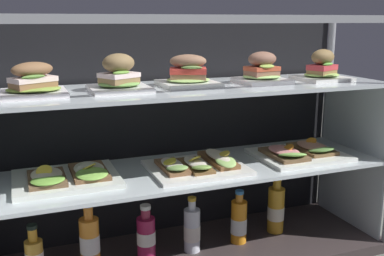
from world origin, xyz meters
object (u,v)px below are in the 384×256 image
at_px(plated_roll_sandwich_right_of_center, 262,71).
at_px(plated_roll_sandwich_near_left_corner, 322,69).
at_px(open_sandwich_tray_mid_left, 198,165).
at_px(juice_bottle_back_right, 146,237).
at_px(plated_roll_sandwich_far_left, 33,84).
at_px(plated_roll_sandwich_far_right, 188,74).
at_px(plated_roll_sandwich_near_right_corner, 119,76).
at_px(juice_bottle_front_second, 239,221).
at_px(juice_bottle_near_post, 192,230).
at_px(juice_bottle_front_left_end, 90,242).
at_px(open_sandwich_tray_mid_right, 299,153).
at_px(open_sandwich_tray_far_right, 67,177).
at_px(juice_bottle_front_middle, 276,209).

height_order(plated_roll_sandwich_right_of_center, plated_roll_sandwich_near_left_corner, plated_roll_sandwich_near_left_corner).
bearing_deg(open_sandwich_tray_mid_left, juice_bottle_back_right, 171.59).
relative_size(plated_roll_sandwich_far_left, plated_roll_sandwich_near_left_corner, 1.06).
bearing_deg(plated_roll_sandwich_right_of_center, plated_roll_sandwich_far_right, 175.20).
distance_m(plated_roll_sandwich_near_right_corner, juice_bottle_front_second, 0.74).
distance_m(plated_roll_sandwich_right_of_center, juice_bottle_near_post, 0.65).
height_order(plated_roll_sandwich_far_left, plated_roll_sandwich_far_right, plated_roll_sandwich_far_right).
height_order(plated_roll_sandwich_far_left, juice_bottle_near_post, plated_roll_sandwich_far_left).
bearing_deg(open_sandwich_tray_mid_left, plated_roll_sandwich_near_right_corner, 173.46).
height_order(plated_roll_sandwich_far_left, juice_bottle_front_left_end, plated_roll_sandwich_far_left).
relative_size(plated_roll_sandwich_near_left_corner, open_sandwich_tray_mid_right, 0.54).
bearing_deg(juice_bottle_front_second, juice_bottle_front_left_end, 179.98).
bearing_deg(open_sandwich_tray_far_right, open_sandwich_tray_mid_right, -2.38).
xyz_separation_m(plated_roll_sandwich_near_right_corner, juice_bottle_front_left_end, (-0.12, -0.00, -0.57)).
bearing_deg(plated_roll_sandwich_far_right, open_sandwich_tray_far_right, -178.71).
xyz_separation_m(open_sandwich_tray_far_right, juice_bottle_near_post, (0.44, -0.01, -0.26)).
height_order(open_sandwich_tray_mid_left, juice_bottle_front_second, open_sandwich_tray_mid_left).
bearing_deg(juice_bottle_front_left_end, plated_roll_sandwich_right_of_center, -0.62).
bearing_deg(open_sandwich_tray_far_right, juice_bottle_front_second, -0.62).
height_order(plated_roll_sandwich_near_right_corner, juice_bottle_front_middle, plated_roll_sandwich_near_right_corner).
bearing_deg(open_sandwich_tray_mid_left, plated_roll_sandwich_near_left_corner, 1.69).
relative_size(plated_roll_sandwich_near_left_corner, juice_bottle_near_post, 0.85).
distance_m(plated_roll_sandwich_far_right, juice_bottle_front_left_end, 0.68).
xyz_separation_m(juice_bottle_front_left_end, juice_bottle_back_right, (0.20, -0.00, -0.01)).
relative_size(plated_roll_sandwich_far_right, juice_bottle_front_middle, 0.81).
xyz_separation_m(plated_roll_sandwich_far_left, plated_roll_sandwich_near_right_corner, (0.27, 0.01, 0.01)).
relative_size(juice_bottle_near_post, juice_bottle_front_middle, 0.91).
xyz_separation_m(plated_roll_sandwich_near_left_corner, juice_bottle_near_post, (-0.53, 0.01, -0.58)).
bearing_deg(plated_roll_sandwich_far_left, juice_bottle_front_left_end, 2.07).
height_order(open_sandwich_tray_far_right, open_sandwich_tray_mid_right, open_sandwich_tray_far_right).
bearing_deg(plated_roll_sandwich_far_left, plated_roll_sandwich_right_of_center, -0.14).
height_order(plated_roll_sandwich_right_of_center, juice_bottle_back_right, plated_roll_sandwich_right_of_center).
distance_m(plated_roll_sandwich_near_right_corner, plated_roll_sandwich_right_of_center, 0.53).
xyz_separation_m(juice_bottle_back_right, juice_bottle_near_post, (0.18, -0.00, -0.00)).
height_order(open_sandwich_tray_far_right, juice_bottle_front_middle, open_sandwich_tray_far_right).
distance_m(open_sandwich_tray_far_right, juice_bottle_front_left_end, 0.25).
distance_m(plated_roll_sandwich_near_left_corner, juice_bottle_front_left_end, 1.08).
xyz_separation_m(plated_roll_sandwich_far_right, plated_roll_sandwich_near_left_corner, (0.54, -0.03, 0.00)).
height_order(plated_roll_sandwich_far_right, plated_roll_sandwich_right_of_center, plated_roll_sandwich_right_of_center).
height_order(plated_roll_sandwich_near_left_corner, juice_bottle_front_middle, plated_roll_sandwich_near_left_corner).
distance_m(plated_roll_sandwich_far_left, juice_bottle_front_left_end, 0.58).
bearing_deg(plated_roll_sandwich_near_left_corner, plated_roll_sandwich_far_right, 176.84).
distance_m(plated_roll_sandwich_right_of_center, plated_roll_sandwich_near_left_corner, 0.26).
relative_size(plated_roll_sandwich_near_right_corner, juice_bottle_front_middle, 0.81).
relative_size(plated_roll_sandwich_far_left, open_sandwich_tray_mid_right, 0.57).
relative_size(open_sandwich_tray_mid_right, juice_bottle_back_right, 1.61).
relative_size(juice_bottle_front_left_end, juice_bottle_near_post, 1.16).
xyz_separation_m(open_sandwich_tray_mid_left, juice_bottle_front_left_end, (-0.39, 0.03, -0.25)).
xyz_separation_m(plated_roll_sandwich_far_right, juice_bottle_front_second, (0.20, -0.02, -0.58)).
xyz_separation_m(plated_roll_sandwich_right_of_center, open_sandwich_tray_mid_left, (-0.26, -0.02, -0.32)).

